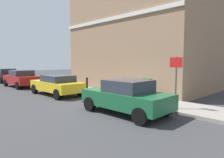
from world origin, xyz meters
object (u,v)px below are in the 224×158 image
object	(u,v)px
car_yellow	(57,84)
bollard_near_cabinet	(118,86)
car_red	(22,78)
utility_cabinet	(146,90)
car_green	(126,96)
street_sign	(176,75)
bollard_far_kerb	(87,85)
car_black	(5,75)

from	to	relation	value
car_yellow	bollard_near_cabinet	distance (m)	4.14
car_red	utility_cabinet	bearing A→B (deg)	-168.31
car_green	street_sign	bearing A→B (deg)	-127.50
car_green	bollard_near_cabinet	world-z (taller)	car_green
car_yellow	bollard_near_cabinet	size ratio (longest dim) A/B	4.11
car_yellow	bollard_far_kerb	bearing A→B (deg)	-136.34
car_green	car_black	bearing A→B (deg)	-1.40
car_green	car_yellow	distance (m)	6.33
car_yellow	street_sign	distance (m)	7.88
car_black	car_yellow	bearing A→B (deg)	179.18
car_red	bollard_near_cabinet	bearing A→B (deg)	-164.81
car_yellow	utility_cabinet	size ratio (longest dim) A/B	3.71
bollard_near_cabinet	car_red	bearing A→B (deg)	106.31
car_black	street_sign	bearing A→B (deg)	-175.86
utility_cabinet	street_sign	distance (m)	2.48
car_red	bollard_near_cabinet	distance (m)	9.54
bollard_far_kerb	car_black	bearing A→B (deg)	96.22
car_green	bollard_far_kerb	distance (m)	5.13
car_red	utility_cabinet	size ratio (longest dim) A/B	3.52
car_yellow	street_sign	xyz separation A→B (m)	(1.62, -7.65, 0.95)
car_black	street_sign	size ratio (longest dim) A/B	1.74
car_black	utility_cabinet	size ratio (longest dim) A/B	3.49
car_black	utility_cabinet	distance (m)	16.92
car_green	car_black	size ratio (longest dim) A/B	0.98
car_green	utility_cabinet	xyz separation A→B (m)	(2.53, 0.83, -0.07)
car_red	bollard_far_kerb	bearing A→B (deg)	-168.64
bollard_near_cabinet	street_sign	distance (m)	4.52
car_yellow	bollard_far_kerb	distance (m)	2.02
car_green	bollard_near_cabinet	bearing A→B (deg)	-41.91
car_yellow	bollard_near_cabinet	bearing A→B (deg)	-143.83
car_yellow	car_red	size ratio (longest dim) A/B	1.06
car_black	bollard_near_cabinet	distance (m)	14.77
utility_cabinet	street_sign	world-z (taller)	street_sign
utility_cabinet	bollard_far_kerb	size ratio (longest dim) A/B	1.11
car_green	utility_cabinet	bearing A→B (deg)	-72.60
utility_cabinet	car_green	bearing A→B (deg)	-161.79
car_yellow	utility_cabinet	bearing A→B (deg)	-157.21
car_red	street_sign	world-z (taller)	street_sign
bollard_near_cabinet	bollard_far_kerb	bearing A→B (deg)	119.70
car_black	car_green	bearing A→B (deg)	178.73
car_black	car_red	bearing A→B (deg)	176.88
utility_cabinet	bollard_near_cabinet	bearing A→B (deg)	87.38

